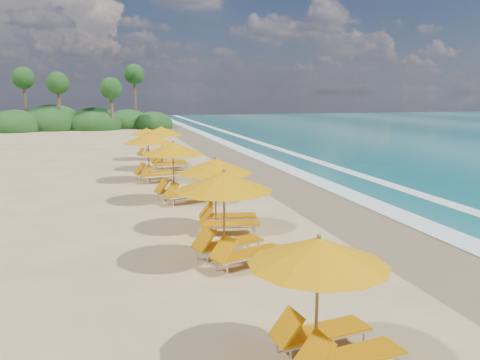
{
  "coord_description": "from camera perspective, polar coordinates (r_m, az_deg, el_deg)",
  "views": [
    {
      "loc": [
        -4.85,
        -17.5,
        4.48
      ],
      "look_at": [
        0.0,
        0.0,
        1.2
      ],
      "focal_mm": 36.28,
      "sensor_mm": 36.0,
      "label": 1
    }
  ],
  "objects": [
    {
      "name": "ground",
      "position": [
        18.71,
        0.0,
        -3.62
      ],
      "size": [
        160.0,
        160.0,
        0.0
      ],
      "primitive_type": "plane",
      "color": "tan",
      "rests_on": "ground"
    },
    {
      "name": "wet_sand",
      "position": [
        20.12,
        11.06,
        -2.81
      ],
      "size": [
        4.0,
        160.0,
        0.01
      ],
      "primitive_type": "cube",
      "color": "#7E684B",
      "rests_on": "ground"
    },
    {
      "name": "surf_foam",
      "position": [
        21.44,
        17.54,
        -2.24
      ],
      "size": [
        4.0,
        160.0,
        0.01
      ],
      "color": "white",
      "rests_on": "ground"
    },
    {
      "name": "station_1",
      "position": [
        8.17,
        10.14,
        -12.92
      ],
      "size": [
        2.7,
        2.56,
        2.31
      ],
      "rotation": [
        0.0,
        0.0,
        0.14
      ],
      "color": "olive",
      "rests_on": "ground"
    },
    {
      "name": "station_2",
      "position": [
        12.63,
        -1.12,
        -3.69
      ],
      "size": [
        3.26,
        3.18,
        2.57
      ],
      "rotation": [
        0.0,
        0.0,
        0.31
      ],
      "color": "olive",
      "rests_on": "ground"
    },
    {
      "name": "station_3",
      "position": [
        15.73,
        -2.19,
        -1.12
      ],
      "size": [
        2.98,
        2.86,
        2.47
      ],
      "rotation": [
        0.0,
        0.0,
        -0.2
      ],
      "color": "olive",
      "rests_on": "ground"
    },
    {
      "name": "station_4",
      "position": [
        20.03,
        -7.32,
        1.44
      ],
      "size": [
        3.24,
        3.15,
        2.58
      ],
      "rotation": [
        0.0,
        0.0,
        0.29
      ],
      "color": "olive",
      "rests_on": "ground"
    },
    {
      "name": "station_5",
      "position": [
        25.01,
        -10.28,
        3.04
      ],
      "size": [
        3.17,
        3.08,
        2.53
      ],
      "rotation": [
        0.0,
        0.0,
        0.28
      ],
      "color": "olive",
      "rests_on": "ground"
    },
    {
      "name": "station_6",
      "position": [
        28.63,
        -8.78,
        4.07
      ],
      "size": [
        2.81,
        2.59,
        2.61
      ],
      "rotation": [
        0.0,
        0.0,
        0.01
      ],
      "color": "olive",
      "rests_on": "ground"
    },
    {
      "name": "station_7",
      "position": [
        33.23,
        -10.63,
        4.46
      ],
      "size": [
        2.84,
        2.8,
        2.2
      ],
      "rotation": [
        0.0,
        0.0,
        0.37
      ],
      "color": "olive",
      "rests_on": "ground"
    },
    {
      "name": "treeline",
      "position": [
        63.31,
        -20.21,
        6.47
      ],
      "size": [
        25.8,
        8.8,
        9.74
      ],
      "color": "#163D14",
      "rests_on": "ground"
    }
  ]
}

